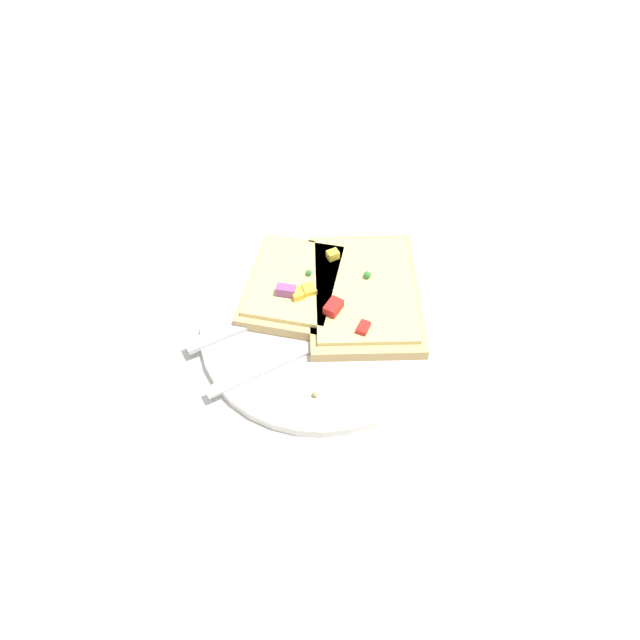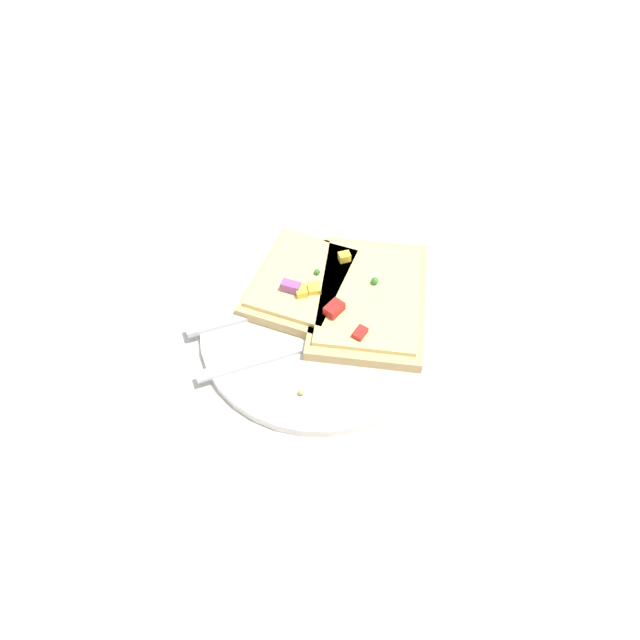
{
  "view_description": "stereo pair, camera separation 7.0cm",
  "coord_description": "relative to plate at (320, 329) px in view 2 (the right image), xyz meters",
  "views": [
    {
      "loc": [
        0.44,
        -0.01,
        0.57
      ],
      "look_at": [
        0.0,
        0.0,
        0.02
      ],
      "focal_mm": 35.0,
      "sensor_mm": 36.0,
      "label": 1
    },
    {
      "loc": [
        0.43,
        0.06,
        0.57
      ],
      "look_at": [
        0.0,
        0.0,
        0.02
      ],
      "focal_mm": 35.0,
      "sensor_mm": 36.0,
      "label": 2
    }
  ],
  "objects": [
    {
      "name": "pizza_slice_main",
      "position": [
        -0.04,
        0.05,
        0.02
      ],
      "size": [
        0.18,
        0.13,
        0.03
      ],
      "rotation": [
        0.0,
        0.0,
        3.14
      ],
      "color": "tan",
      "rests_on": "plate"
    },
    {
      "name": "knife",
      "position": [
        -0.01,
        -0.08,
        0.01
      ],
      "size": [
        0.1,
        0.18,
        0.01
      ],
      "rotation": [
        0.0,
        0.0,
        8.32
      ],
      "color": "silver",
      "rests_on": "plate"
    },
    {
      "name": "ground_plane",
      "position": [
        0.0,
        0.0,
        -0.01
      ],
      "size": [
        4.0,
        4.0,
        0.0
      ],
      "primitive_type": "plane",
      "color": "beige"
    },
    {
      "name": "pizza_slice_corner",
      "position": [
        -0.05,
        -0.03,
        0.02
      ],
      "size": [
        0.16,
        0.14,
        0.03
      ],
      "rotation": [
        0.0,
        0.0,
        2.91
      ],
      "color": "tan",
      "rests_on": "plate"
    },
    {
      "name": "napkin",
      "position": [
        0.22,
        -0.09,
        -0.0
      ],
      "size": [
        0.14,
        0.09,
        0.01
      ],
      "color": "white",
      "rests_on": "ground"
    },
    {
      "name": "plate",
      "position": [
        0.0,
        0.0,
        0.0
      ],
      "size": [
        0.27,
        0.27,
        0.01
      ],
      "color": "silver",
      "rests_on": "ground"
    },
    {
      "name": "crumb_scatter",
      "position": [
        -0.0,
        0.03,
        0.01
      ],
      "size": [
        0.19,
        0.08,
        0.01
      ],
      "color": "tan",
      "rests_on": "plate"
    },
    {
      "name": "fork",
      "position": [
        0.04,
        -0.02,
        0.01
      ],
      "size": [
        0.11,
        0.19,
        0.01
      ],
      "rotation": [
        0.0,
        0.0,
        8.33
      ],
      "color": "silver",
      "rests_on": "plate"
    }
  ]
}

